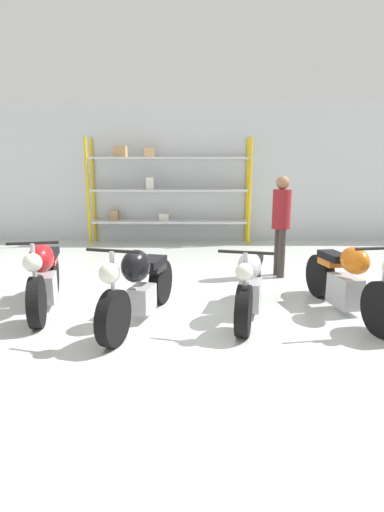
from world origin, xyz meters
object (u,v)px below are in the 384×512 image
motorcycle_black (139,285)px  person_browsing (281,218)px  motorcycle_silver (250,284)px  motorcycle_red (44,275)px  shelving_rack (165,189)px  motorcycle_orange (347,281)px

motorcycle_black → person_browsing: size_ratio=1.17×
motorcycle_silver → motorcycle_red: bearing=-81.8°
shelving_rack → person_browsing: 4.21m
motorcycle_red → motorcycle_silver: 2.78m
motorcycle_black → person_browsing: person_browsing is taller
shelving_rack → motorcycle_black: (0.12, -5.77, -0.93)m
shelving_rack → motorcycle_red: 5.52m
shelving_rack → motorcycle_black: size_ratio=2.01×
motorcycle_orange → motorcycle_black: bearing=-93.0°
motorcycle_silver → person_browsing: (0.80, 2.05, 0.63)m
motorcycle_silver → motorcycle_orange: 1.31m
motorcycle_silver → motorcycle_black: bearing=-67.5°
motorcycle_red → person_browsing: bearing=104.5°
motorcycle_silver → person_browsing: size_ratio=1.08×
shelving_rack → motorcycle_red: (-1.24, -5.30, -0.93)m
motorcycle_red → motorcycle_orange: bearing=75.9°
shelving_rack → motorcycle_black: shelving_rack is taller
motorcycle_silver → person_browsing: 2.29m
motorcycle_black → shelving_rack: bearing=-164.0°
motorcycle_black → motorcycle_red: bearing=-94.1°
shelving_rack → person_browsing: (2.33, -3.49, -0.34)m
shelving_rack → motorcycle_black: bearing=-88.8°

